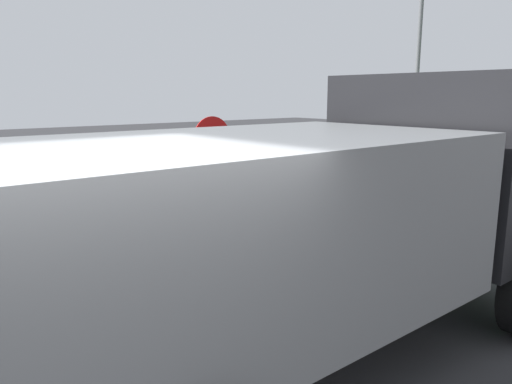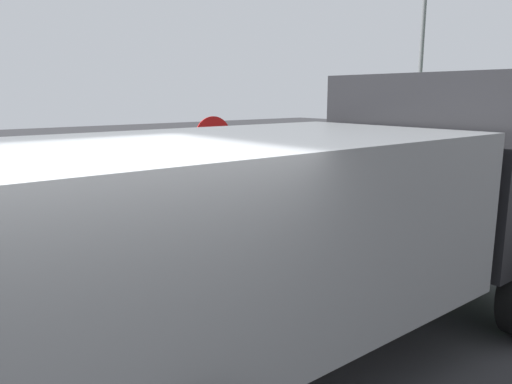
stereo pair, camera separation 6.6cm
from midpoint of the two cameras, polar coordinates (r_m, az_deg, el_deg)
name	(u,v)px [view 2 (the right image)]	position (r m, az deg, el deg)	size (l,w,h in m)	color
fire_hydrant	(4,238)	(8.24, -27.04, -4.84)	(0.24, 0.54, 0.92)	#2D8438
loose_tire	(25,237)	(7.85, -25.08, -4.76)	(1.15, 1.15, 0.22)	black
stop_sign	(213,155)	(8.68, -4.82, 4.28)	(0.76, 0.08, 2.23)	gray
dump_truck_gray	(325,207)	(5.13, 8.45, -1.76)	(7.01, 2.81, 3.00)	slate
street_light_pole	(420,70)	(14.29, 18.69, 13.30)	(0.12, 0.12, 6.49)	#595B5E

